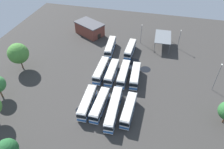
% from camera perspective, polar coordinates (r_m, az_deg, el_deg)
% --- Properties ---
extents(ground_plane, '(108.36, 108.36, 0.00)m').
position_cam_1_polar(ground_plane, '(70.16, 1.59, -0.71)').
color(ground_plane, '#383533').
extents(bus_row0_slot0, '(11.80, 3.37, 3.57)m').
position_cam_1_polar(bus_row0_slot0, '(81.76, -0.45, 7.46)').
color(bus_row0_slot0, silver).
rests_on(bus_row0_slot0, ground_plane).
extents(bus_row0_slot2, '(10.76, 2.86, 3.57)m').
position_cam_1_polar(bus_row0_slot2, '(80.62, 4.93, 6.79)').
color(bus_row0_slot2, silver).
rests_on(bus_row0_slot2, ground_plane).
extents(bus_row1_slot0, '(11.65, 2.60, 3.57)m').
position_cam_1_polar(bus_row1_slot0, '(70.04, -2.93, 1.16)').
color(bus_row1_slot0, silver).
rests_on(bus_row1_slot0, ground_plane).
extents(bus_row1_slot1, '(11.25, 2.66, 3.57)m').
position_cam_1_polar(bus_row1_slot1, '(69.07, -0.04, 0.58)').
color(bus_row1_slot1, silver).
rests_on(bus_row1_slot1, ground_plane).
extents(bus_row1_slot2, '(11.63, 2.77, 3.57)m').
position_cam_1_polar(bus_row1_slot2, '(68.61, 3.16, 0.20)').
color(bus_row1_slot2, silver).
rests_on(bus_row1_slot2, ground_plane).
extents(bus_row1_slot3, '(10.89, 3.12, 3.57)m').
position_cam_1_polar(bus_row1_slot3, '(68.23, 6.26, -0.27)').
color(bus_row1_slot3, silver).
rests_on(bus_row1_slot3, ground_plane).
extents(bus_row2_slot0, '(11.45, 3.01, 3.57)m').
position_cam_1_polar(bus_row2_slot0, '(59.71, -6.64, -7.48)').
color(bus_row2_slot0, silver).
rests_on(bus_row2_slot0, ground_plane).
extents(bus_row2_slot1, '(11.23, 2.81, 3.57)m').
position_cam_1_polar(bus_row2_slot1, '(58.82, -3.27, -8.14)').
color(bus_row2_slot1, silver).
rests_on(bus_row2_slot1, ground_plane).
extents(bus_row2_slot2, '(14.39, 3.18, 3.57)m').
position_cam_1_polar(bus_row2_slot2, '(57.85, 0.46, -9.12)').
color(bus_row2_slot2, silver).
rests_on(bus_row2_slot2, ground_plane).
extents(bus_row2_slot3, '(10.95, 2.84, 3.57)m').
position_cam_1_polar(bus_row2_slot3, '(57.67, 4.51, -9.49)').
color(bus_row2_slot3, silver).
rests_on(bus_row2_slot3, ground_plane).
extents(depot_building, '(12.15, 14.10, 5.33)m').
position_cam_1_polar(depot_building, '(93.51, -6.04, 12.20)').
color(depot_building, brown).
rests_on(depot_building, ground_plane).
extents(maintenance_shelter, '(11.05, 6.38, 4.35)m').
position_cam_1_polar(maintenance_shelter, '(86.05, 13.58, 9.81)').
color(maintenance_shelter, slate).
rests_on(maintenance_shelter, ground_plane).
extents(lamp_post_by_building, '(0.56, 0.28, 7.82)m').
position_cam_1_polar(lamp_post_by_building, '(86.20, 17.69, 9.20)').
color(lamp_post_by_building, slate).
rests_on(lamp_post_by_building, ground_plane).
extents(lamp_post_mid_lot, '(0.56, 0.28, 8.08)m').
position_cam_1_polar(lamp_post_mid_lot, '(86.41, 7.88, 10.94)').
color(lamp_post_mid_lot, slate).
rests_on(lamp_post_mid_lot, ground_plane).
extents(lamp_post_far_corner, '(0.56, 0.28, 9.77)m').
position_cam_1_polar(lamp_post_far_corner, '(69.41, 26.47, -0.48)').
color(lamp_post_far_corner, slate).
rests_on(lamp_post_far_corner, ground_plane).
extents(tree_north_edge, '(6.84, 6.84, 9.61)m').
position_cam_1_polar(tree_north_edge, '(76.83, -23.95, 5.21)').
color(tree_north_edge, brown).
rests_on(tree_north_edge, ground_plane).
extents(puddle_back_corner, '(1.63, 1.63, 0.01)m').
position_cam_1_polar(puddle_back_corner, '(76.81, 4.21, 3.27)').
color(puddle_back_corner, black).
rests_on(puddle_back_corner, ground_plane).
extents(puddle_near_shelter, '(4.09, 4.09, 0.01)m').
position_cam_1_polar(puddle_near_shelter, '(77.45, 6.00, 3.49)').
color(puddle_near_shelter, black).
rests_on(puddle_near_shelter, ground_plane).
extents(puddle_between_rows, '(2.31, 2.31, 0.01)m').
position_cam_1_polar(puddle_between_rows, '(60.63, -8.74, -9.45)').
color(puddle_between_rows, black).
rests_on(puddle_between_rows, ground_plane).
extents(puddle_centre_drain, '(4.22, 4.22, 0.01)m').
position_cam_1_polar(puddle_centre_drain, '(75.07, 4.41, 2.28)').
color(puddle_centre_drain, black).
rests_on(puddle_centre_drain, ground_plane).
extents(puddle_front_lane, '(3.62, 3.62, 0.01)m').
position_cam_1_polar(puddle_front_lane, '(74.28, 8.99, 1.39)').
color(puddle_front_lane, black).
rests_on(puddle_front_lane, ground_plane).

